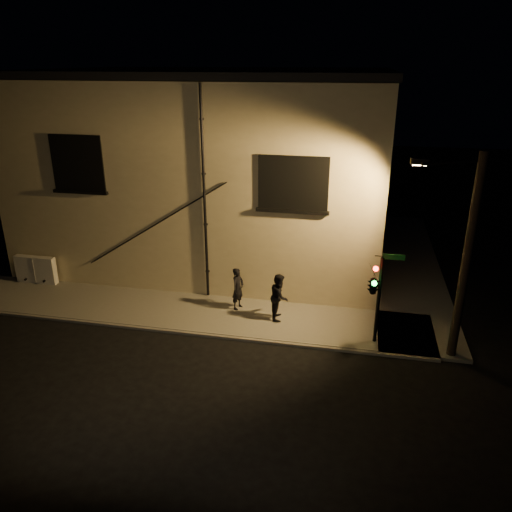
% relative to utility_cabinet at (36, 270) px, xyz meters
% --- Properties ---
extents(ground, '(90.00, 90.00, 0.00)m').
position_rel_utility_cabinet_xyz_m(ground, '(9.49, -2.70, -0.72)').
color(ground, black).
extents(sidewalk, '(21.00, 16.00, 0.12)m').
position_rel_utility_cabinet_xyz_m(sidewalk, '(10.71, 1.69, -0.66)').
color(sidewalk, slate).
rests_on(sidewalk, ground).
extents(building, '(16.20, 12.23, 8.80)m').
position_rel_utility_cabinet_xyz_m(building, '(6.49, 6.29, 3.68)').
color(building, beige).
rests_on(building, ground).
extents(utility_cabinet, '(1.83, 0.31, 1.20)m').
position_rel_utility_cabinet_xyz_m(utility_cabinet, '(0.00, 0.00, 0.00)').
color(utility_cabinet, silver).
rests_on(utility_cabinet, sidewalk).
extents(pedestrian_a, '(0.59, 0.71, 1.67)m').
position_rel_utility_cabinet_xyz_m(pedestrian_a, '(9.16, -0.59, 0.23)').
color(pedestrian_a, black).
rests_on(pedestrian_a, sidewalk).
extents(pedestrian_b, '(0.73, 0.91, 1.78)m').
position_rel_utility_cabinet_xyz_m(pedestrian_b, '(10.86, -1.07, 0.29)').
color(pedestrian_b, black).
rests_on(pedestrian_b, sidewalk).
extents(traffic_signal, '(1.28, 1.91, 3.24)m').
position_rel_utility_cabinet_xyz_m(traffic_signal, '(14.17, -2.16, 1.57)').
color(traffic_signal, black).
rests_on(traffic_signal, sidewalk).
extents(streetlamp_pole, '(2.02, 1.38, 6.81)m').
position_rel_utility_cabinet_xyz_m(streetlamp_pole, '(16.74, -2.31, 2.92)').
color(streetlamp_pole, black).
rests_on(streetlamp_pole, ground).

